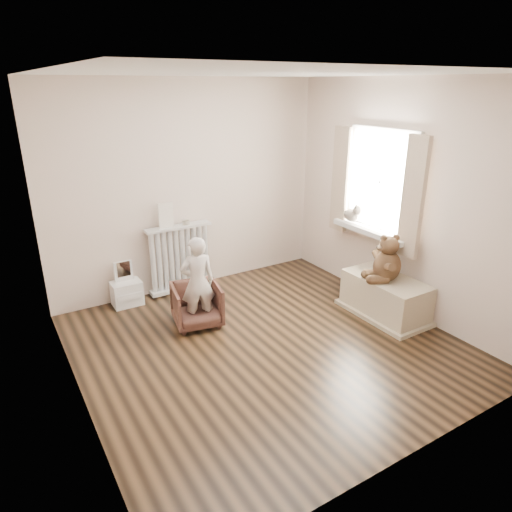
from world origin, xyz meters
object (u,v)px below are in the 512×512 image
toy_bench (385,299)px  teddy_bear (387,262)px  radiator (180,262)px  armchair (197,305)px  toy_vanity (126,284)px  plush_cat (352,214)px  child (198,282)px

toy_bench → teddy_bear: size_ratio=1.84×
radiator → armchair: size_ratio=1.70×
toy_vanity → toy_bench: 3.06m
radiator → plush_cat: size_ratio=3.10×
child → toy_vanity: bearing=-49.6°
radiator → toy_bench: radiator is taller
radiator → toy_vanity: bearing=-177.6°
teddy_bear → toy_vanity: bearing=167.0°
toy_vanity → armchair: bearing=-59.5°
toy_vanity → armchair: size_ratio=1.05×
armchair → toy_vanity: bearing=131.7°
radiator → child: child is taller
toy_vanity → teddy_bear: teddy_bear is taller
toy_vanity → teddy_bear: 3.06m
toy_bench → child: bearing=155.9°
armchair → toy_bench: armchair is taller
armchair → toy_bench: (1.94, -0.92, -0.04)m
armchair → teddy_bear: (1.89, -0.94, 0.43)m
child → armchair: bearing=-78.7°
radiator → toy_vanity: (-0.72, -0.03, -0.11)m
radiator → child: bearing=-101.5°
radiator → toy_vanity: 0.73m
child → plush_cat: 2.14m
teddy_bear → plush_cat: plush_cat is taller
radiator → armchair: bearing=-102.1°
child → radiator: bearing=-90.2°
toy_bench → plush_cat: (0.14, 0.79, 0.80)m
child → plush_cat: bearing=-170.9°
teddy_bear → toy_bench: bearing=46.5°
toy_vanity → child: size_ratio=0.53×
plush_cat → teddy_bear: bearing=-116.3°
teddy_bear → plush_cat: bearing=101.0°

